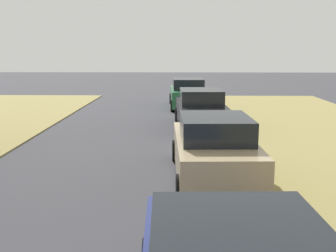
{
  "coord_description": "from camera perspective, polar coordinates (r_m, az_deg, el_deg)",
  "views": [
    {
      "loc": [
        1.6,
        1.71,
        3.12
      ],
      "look_at": [
        1.37,
        11.1,
        1.41
      ],
      "focal_mm": 44.91,
      "sensor_mm": 36.0,
      "label": 1
    }
  ],
  "objects": [
    {
      "name": "parked_sedan_black",
      "position": [
        16.85,
        4.44,
        2.14
      ],
      "size": [
        2.09,
        4.47,
        1.57
      ],
      "color": "black",
      "rests_on": "ground"
    },
    {
      "name": "parked_sedan_green",
      "position": [
        22.98,
        2.7,
        4.36
      ],
      "size": [
        2.09,
        4.47,
        1.57
      ],
      "color": "#28663D",
      "rests_on": "ground"
    },
    {
      "name": "parked_sedan_tan",
      "position": [
        10.26,
        6.24,
        -3.23
      ],
      "size": [
        2.09,
        4.47,
        1.57
      ],
      "color": "tan",
      "rests_on": "ground"
    }
  ]
}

